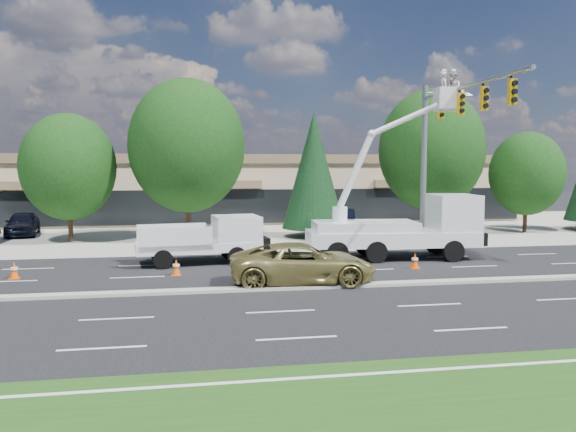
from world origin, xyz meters
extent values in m
plane|color=black|center=(0.00, 0.00, 0.00)|extent=(140.00, 140.00, 0.00)
cube|color=#9C9B8E|center=(0.00, 20.00, 0.01)|extent=(140.00, 22.00, 0.01)
cube|color=#9C9B8E|center=(0.00, 0.00, 0.06)|extent=(120.00, 0.55, 0.12)
cube|color=tan|center=(0.00, 30.00, 2.50)|extent=(50.00, 15.00, 5.00)
cube|color=brown|center=(0.00, 30.00, 5.15)|extent=(50.40, 15.40, 0.70)
cube|color=black|center=(0.00, 22.45, 1.50)|extent=(48.00, 0.12, 2.60)
cylinder|color=#332114|center=(-10.00, 15.00, 1.26)|extent=(0.28, 0.28, 2.51)
ellipsoid|color=black|center=(-10.00, 15.00, 4.53)|extent=(5.58, 5.58, 6.42)
cylinder|color=#332114|center=(-3.00, 15.00, 1.61)|extent=(0.28, 0.28, 3.23)
ellipsoid|color=black|center=(-3.00, 15.00, 5.83)|extent=(7.18, 7.18, 8.25)
cylinder|color=#332114|center=(5.00, 15.00, 0.40)|extent=(0.26, 0.26, 0.80)
cone|color=black|center=(5.00, 15.00, 4.31)|extent=(4.07, 4.07, 7.44)
cylinder|color=#332114|center=(13.00, 15.00, 1.57)|extent=(0.28, 0.28, 3.13)
ellipsoid|color=black|center=(13.00, 15.00, 5.66)|extent=(6.97, 6.97, 8.01)
cylinder|color=#332114|center=(20.00, 15.00, 1.13)|extent=(0.28, 0.28, 2.26)
ellipsoid|color=black|center=(20.00, 15.00, 4.07)|extent=(5.01, 5.01, 5.76)
cylinder|color=#332114|center=(-18.00, 42.00, 0.40)|extent=(0.26, 0.26, 0.80)
cone|color=black|center=(-18.00, 42.00, 5.13)|extent=(4.85, 4.85, 8.86)
cylinder|color=#332114|center=(-4.00, 42.00, 0.40)|extent=(0.26, 0.26, 0.80)
cone|color=black|center=(-4.00, 42.00, 6.06)|extent=(5.73, 5.73, 10.47)
cylinder|color=#332114|center=(10.00, 42.00, 0.40)|extent=(0.26, 0.26, 0.80)
cone|color=black|center=(10.00, 42.00, 3.92)|extent=(3.70, 3.70, 6.77)
cylinder|color=#332114|center=(22.00, 42.00, 0.40)|extent=(0.26, 0.26, 0.80)
cone|color=black|center=(22.00, 42.00, 5.70)|extent=(5.39, 5.39, 9.84)
cylinder|color=gray|center=(10.00, 9.20, 4.50)|extent=(0.32, 0.32, 9.00)
cylinder|color=gray|center=(10.00, 4.20, 8.30)|extent=(0.20, 10.00, 0.20)
cylinder|color=gray|center=(11.30, 9.20, 8.60)|extent=(2.60, 0.12, 0.12)
cube|color=gold|center=(10.00, 7.20, 7.55)|extent=(0.32, 0.22, 1.05)
cube|color=gold|center=(10.00, 5.00, 7.55)|extent=(0.32, 0.22, 1.05)
cube|color=gold|center=(10.00, 2.80, 7.55)|extent=(0.32, 0.22, 1.05)
cube|color=gold|center=(10.00, 0.60, 7.55)|extent=(0.32, 0.22, 1.05)
cube|color=white|center=(-2.45, 6.20, 0.82)|extent=(5.99, 2.86, 0.43)
cube|color=white|center=(-0.64, 6.44, 1.49)|extent=(2.37, 2.33, 1.44)
cube|color=black|center=(-0.02, 6.53, 1.68)|extent=(0.32, 1.82, 0.96)
cube|color=white|center=(-3.72, 6.95, 1.30)|extent=(3.27, 0.72, 1.06)
cube|color=white|center=(-3.47, 5.14, 1.30)|extent=(3.27, 0.72, 1.06)
cube|color=white|center=(7.00, 5.95, 1.04)|extent=(8.52, 3.17, 0.73)
cube|color=white|center=(10.12, 5.70, 2.14)|extent=(2.28, 2.61, 2.09)
cube|color=black|center=(10.90, 5.63, 2.29)|extent=(0.25, 2.09, 1.25)
cube|color=white|center=(5.65, 6.06, 1.62)|extent=(5.18, 2.80, 0.52)
cylinder|color=white|center=(4.40, 6.16, 2.19)|extent=(0.73, 0.73, 0.83)
cube|color=white|center=(9.70, 5.73, 7.87)|extent=(1.22, 1.03, 1.13)
imported|color=beige|center=(9.47, 5.75, 8.29)|extent=(0.48, 0.69, 1.80)
imported|color=beige|center=(9.92, 5.71, 8.29)|extent=(0.75, 0.93, 1.80)
ellipsoid|color=white|center=(9.47, 5.75, 9.20)|extent=(0.27, 0.27, 0.19)
ellipsoid|color=white|center=(9.92, 5.71, 9.20)|extent=(0.27, 0.27, 0.19)
cube|color=#F14E07|center=(-9.93, 3.79, 0.01)|extent=(0.40, 0.40, 0.03)
cone|color=#F14E07|center=(-9.93, 3.79, 0.35)|extent=(0.36, 0.36, 0.70)
cylinder|color=white|center=(-9.93, 3.79, 0.42)|extent=(0.29, 0.29, 0.10)
cube|color=#F14E07|center=(-3.42, 3.42, 0.01)|extent=(0.40, 0.40, 0.03)
cone|color=#F14E07|center=(-3.42, 3.42, 0.35)|extent=(0.36, 0.36, 0.70)
cylinder|color=white|center=(-3.42, 3.42, 0.42)|extent=(0.29, 0.29, 0.10)
cube|color=#F14E07|center=(1.19, 3.54, 0.01)|extent=(0.40, 0.40, 0.03)
cone|color=#F14E07|center=(1.19, 3.54, 0.35)|extent=(0.36, 0.36, 0.70)
cylinder|color=white|center=(1.19, 3.54, 0.42)|extent=(0.29, 0.29, 0.10)
cube|color=#F14E07|center=(7.13, 3.25, 0.01)|extent=(0.40, 0.40, 0.03)
cone|color=#F14E07|center=(7.13, 3.25, 0.35)|extent=(0.36, 0.36, 0.70)
cylinder|color=white|center=(7.13, 3.25, 0.42)|extent=(0.29, 0.29, 0.10)
imported|color=#998C4A|center=(1.53, 0.94, 0.79)|extent=(5.85, 2.95, 1.59)
imported|color=black|center=(-13.83, 18.94, 0.79)|extent=(2.52, 4.88, 1.59)
imported|color=black|center=(7.61, 17.51, 0.80)|extent=(2.68, 5.10, 1.60)
camera|label=1|loc=(-2.67, -20.38, 4.59)|focal=35.00mm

